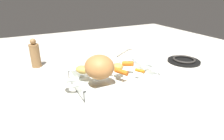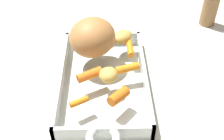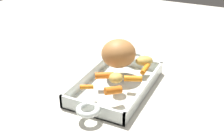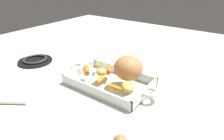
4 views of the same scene
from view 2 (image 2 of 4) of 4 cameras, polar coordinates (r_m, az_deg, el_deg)
The scene contains 11 objects.
ground_plane at distance 0.72m, azimuth -1.79°, elevation -2.94°, with size 2.29×2.29×0.00m, color silver.
roasting_dish at distance 0.71m, azimuth -1.82°, elevation -2.10°, with size 0.44×0.21×0.04m.
pork_roast at distance 0.72m, azimuth -3.97°, elevation 6.61°, with size 0.11×0.12×0.10m, color #B4763F.
baby_carrot_northwest at distance 0.75m, azimuth 3.66°, elevation 4.45°, with size 0.02×0.02×0.06m, color orange.
baby_carrot_southeast at distance 0.61m, azimuth -6.65°, elevation -6.37°, with size 0.01×0.01×0.04m, color orange.
baby_carrot_northeast at distance 0.68m, azimuth 3.19°, elevation 0.10°, with size 0.02×0.02×0.06m, color orange.
baby_carrot_long at distance 0.61m, azimuth 1.32°, elevation -5.33°, with size 0.02×0.02×0.05m, color orange.
baby_carrot_center_left at distance 0.67m, azimuth -4.53°, elevation -0.96°, with size 0.02×0.02×0.06m, color orange.
potato_golden_large at distance 0.66m, azimuth -0.71°, elevation -0.98°, with size 0.05×0.04×0.03m, color gold.
potato_corner at distance 0.78m, azimuth 2.05°, elevation 6.70°, with size 0.06×0.05×0.03m, color gold.
pepper_mill at distance 0.96m, azimuth 19.28°, elevation 12.20°, with size 0.05×0.05×0.15m.
Camera 2 is at (-0.51, -0.01, 0.50)m, focal length 45.36 mm.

